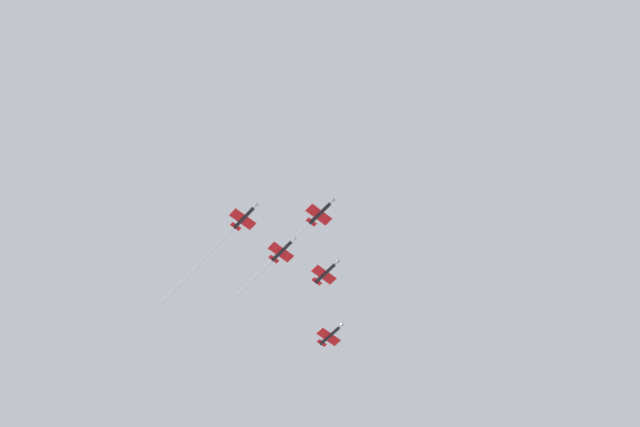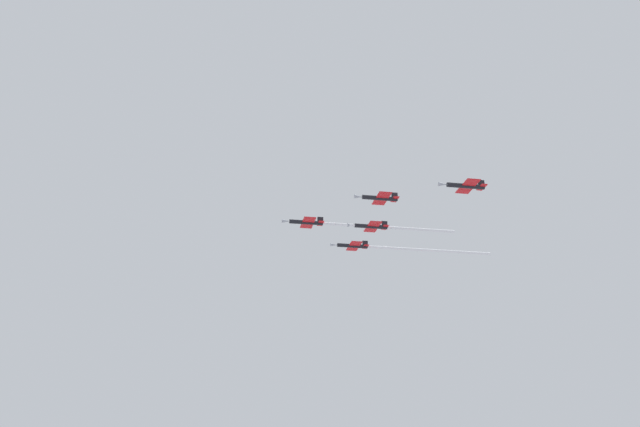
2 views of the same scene
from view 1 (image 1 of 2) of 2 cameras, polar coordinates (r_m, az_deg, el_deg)
name	(u,v)px [view 1 (image 1 of 2)]	position (r m, az deg, el deg)	size (l,w,h in m)	color
jet_lead	(294,239)	(237.21, -1.83, -1.80)	(42.36, 18.85, 2.22)	black
jet_port_inner	(326,273)	(245.22, 0.38, -4.14)	(10.56, 8.15, 2.22)	black
jet_starboard_inner	(218,245)	(239.85, -7.05, -2.15)	(43.30, 19.23, 2.22)	black
jet_port_outer	(282,250)	(239.43, -2.61, -2.57)	(10.56, 8.15, 2.22)	black
jet_starboard_outer	(330,335)	(256.26, 0.70, -8.41)	(10.56, 8.15, 2.22)	black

